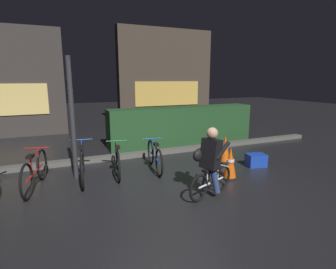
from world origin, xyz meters
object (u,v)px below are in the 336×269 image
Objects in this scene: parked_bike_right_mid at (155,156)px; traffic_cone_far at (225,149)px; parked_bike_center_right at (118,160)px; cyclist at (210,162)px; parked_bike_left_mid at (35,172)px; parked_bike_center_left at (82,163)px; blue_crate at (256,160)px; street_post at (72,119)px; traffic_cone_near at (230,163)px.

parked_bike_right_mid is 1.84m from traffic_cone_far.
parked_bike_center_right is 1.21× the size of cyclist.
parked_bike_left_mid is 1.04× the size of parked_bike_center_right.
blue_crate is (3.90, -0.75, -0.21)m from parked_bike_center_left.
parked_bike_right_mid is (0.84, -0.06, -0.00)m from parked_bike_center_right.
street_post is at bearing 92.62° from parked_bike_center_right.
parked_bike_right_mid is 1.20× the size of cyclist.
street_post is 1.96m from parked_bike_right_mid.
cyclist is (2.87, -1.58, 0.29)m from parked_bike_left_mid.
traffic_cone_far is at bearing -86.05° from parked_bike_right_mid.
parked_bike_left_mid is 3.29m from cyclist.
parked_bike_left_mid is 2.33× the size of traffic_cone_far.
parked_bike_right_mid is at bearing 162.60° from blue_crate.
parked_bike_center_right is 2.69m from traffic_cone_far.
cyclist is (1.25, -1.75, 0.31)m from parked_bike_center_right.
parked_bike_left_mid is 1.05× the size of parked_bike_right_mid.
parked_bike_center_left reaches higher than traffic_cone_far.
blue_crate is at bearing -50.82° from traffic_cone_far.
parked_bike_left_mid is (-0.75, -0.28, -0.91)m from street_post.
street_post reaches higher than traffic_cone_far.
traffic_cone_far is (4.30, -0.03, -0.01)m from parked_bike_left_mid.
traffic_cone_far is 1.54× the size of blue_crate.
cyclist is at bearing -134.20° from parked_bike_center_right.
traffic_cone_far is (3.42, -0.16, -0.03)m from parked_bike_center_left.
parked_bike_center_right reaches higher than traffic_cone_far.
parked_bike_center_right is at bearing 104.04° from cyclist.
traffic_cone_near is 1.00× the size of traffic_cone_far.
street_post is 1.65× the size of parked_bike_center_right.
parked_bike_left_mid reaches higher than traffic_cone_near.
parked_bike_left_mid is at bearing 129.63° from cyclist.
blue_crate is (3.16, -0.78, -0.17)m from parked_bike_center_right.
traffic_cone_far is (0.57, 0.99, 0.00)m from traffic_cone_near.
street_post is 1.45× the size of parked_bike_center_left.
parked_bike_center_left is at bearing 117.73° from cyclist.
traffic_cone_far is at bearing -86.26° from parked_bike_center_left.
parked_bike_right_mid is at bearing 175.71° from traffic_cone_far.
parked_bike_center_right is at bearing -81.08° from parked_bike_center_left.
cyclist reaches higher than parked_bike_right_mid.
street_post is at bearing 174.98° from traffic_cone_far.
parked_bike_center_left is at bearing 169.09° from blue_crate.
street_post is 4.27m from blue_crate.
parked_bike_center_right is (0.87, -0.12, -0.93)m from street_post.
street_post is at bearing 47.18° from parked_bike_center_left.
traffic_cone_near is 1.08m from cyclist.
parked_bike_left_mid is at bearing 106.07° from parked_bike_center_right.
parked_bike_center_right reaches higher than parked_bike_right_mid.
parked_bike_left_mid reaches higher than parked_bike_right_mid.
blue_crate is at bearing -93.66° from parked_bike_center_right.
parked_bike_left_mid reaches higher than blue_crate.
parked_bike_center_right is 1.01× the size of parked_bike_right_mid.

